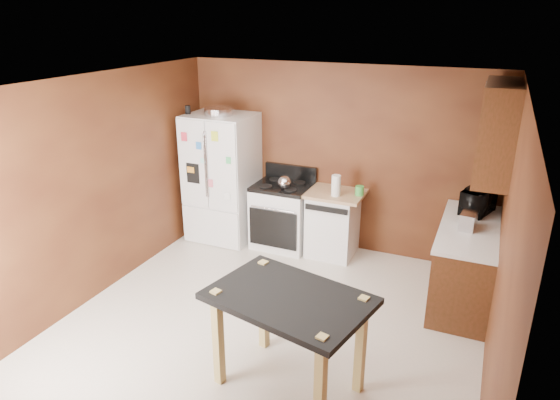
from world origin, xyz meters
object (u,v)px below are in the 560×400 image
Objects in this scene: refrigerator at (222,178)px; gas_range at (283,215)px; paper_towel at (336,186)px; microwave at (478,201)px; roasting_pan at (219,111)px; kettle at (284,182)px; green_canister at (359,191)px; island at (289,310)px; toaster at (468,221)px; dishwasher at (333,223)px; pen_cup at (188,110)px.

gas_range is at bearing 3.81° from refrigerator.
paper_towel is 1.70m from microwave.
roasting_pan reaches higher than kettle.
green_canister is 0.08× the size of island.
paper_towel is 0.32m from green_canister.
toaster is (3.31, -0.44, -0.86)m from roasting_pan.
island is (-1.30, -2.60, -0.26)m from microwave.
kettle is 0.20× the size of dishwasher.
refrigerator is 2.02× the size of dishwasher.
pen_cup reaches higher than green_canister.
pen_cup is at bearing -178.76° from toaster.
gas_range is at bearing 173.00° from paper_towel.
paper_towel is 2.25× the size of green_canister.
roasting_pan is 0.44× the size of dishwasher.
paper_towel is 0.97m from gas_range.
kettle is 2.69m from island.
roasting_pan is at bearing 177.37° from kettle.
refrigerator reaches higher than kettle.
refrigerator is at bearing 19.39° from pen_cup.
dishwasher is (-0.33, -0.02, -0.50)m from green_canister.
roasting_pan is at bearing -173.74° from gas_range.
gas_range reaches higher than green_canister.
dishwasher is at bearing 167.92° from toaster.
island is at bearing -66.14° from kettle.
roasting_pan is at bearing 111.15° from microwave.
green_canister is at bearing 26.86° from paper_towel.
toaster is at bearing -167.40° from microwave.
gas_range is (0.91, 0.06, -0.44)m from refrigerator.
toaster is at bearing -8.23° from refrigerator.
refrigerator is at bearing -176.98° from green_canister.
toaster reaches higher than green_canister.
kettle is (1.40, 0.06, -0.87)m from pen_cup.
dishwasher is at bearing 108.72° from microwave.
green_canister is at bearing 10.89° from kettle.
green_canister is 0.14× the size of dishwasher.
dishwasher is (-0.06, 0.12, -0.57)m from paper_towel.
toaster is at bearing 58.92° from island.
island is at bearing -81.12° from paper_towel.
green_canister reaches higher than island.
gas_range reaches higher than dishwasher.
microwave is at bearing 3.49° from kettle.
toaster is at bearing -18.50° from dishwasher.
paper_towel is at bearing -1.19° from refrigerator.
pen_cup is 0.06× the size of refrigerator.
roasting_pan reaches higher than refrigerator.
island is (-1.24, -2.06, -0.21)m from toaster.
paper_towel reaches higher than island.
refrigerator is at bearing 110.59° from roasting_pan.
island is (0.12, -2.64, -0.17)m from green_canister.
pen_cup is 3.62m from island.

